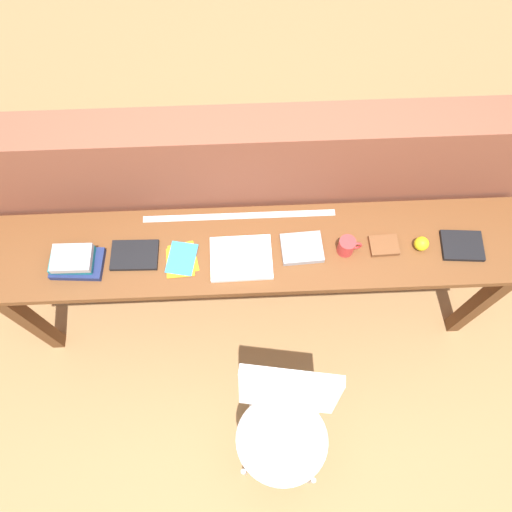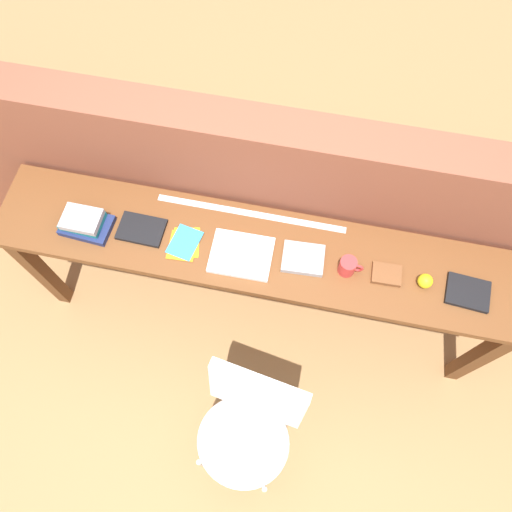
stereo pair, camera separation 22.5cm
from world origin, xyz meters
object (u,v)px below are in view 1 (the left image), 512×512
object	(u,v)px
chair_white_moulded	(284,423)
book_repair_rightmost	(462,246)
magazine_cycling	(135,255)
leather_journal_brown	(384,246)
book_stack_leftmost	(74,261)
mug	(347,246)
book_open_centre	(241,258)
sports_ball_small	(422,244)
pamphlet_pile_colourful	(182,260)

from	to	relation	value
chair_white_moulded	book_repair_rightmost	size ratio (longest dim) A/B	4.76
magazine_cycling	leather_journal_brown	distance (m)	1.14
chair_white_moulded	book_stack_leftmost	xyz separation A→B (m)	(-0.91, 0.69, 0.39)
mug	book_repair_rightmost	size ratio (longest dim) A/B	0.59
book_open_centre	leather_journal_brown	size ratio (longest dim) A/B	2.14
book_stack_leftmost	book_open_centre	world-z (taller)	book_stack_leftmost
sports_ball_small	leather_journal_brown	bearing A→B (deg)	177.32
chair_white_moulded	pamphlet_pile_colourful	xyz separation A→B (m)	(-0.44, 0.69, 0.36)
mug	leather_journal_brown	bearing A→B (deg)	3.47
book_stack_leftmost	leather_journal_brown	bearing A→B (deg)	1.30
mug	book_repair_rightmost	bearing A→B (deg)	-0.45
chair_white_moulded	leather_journal_brown	xyz separation A→B (m)	(0.49, 0.72, 0.37)
chair_white_moulded	pamphlet_pile_colourful	distance (m)	0.89
book_open_centre	mug	world-z (taller)	mug
mug	book_stack_leftmost	bearing A→B (deg)	-179.01
book_open_centre	book_repair_rightmost	distance (m)	1.01
book_stack_leftmost	sports_ball_small	xyz separation A→B (m)	(1.56, 0.02, -0.01)
chair_white_moulded	leather_journal_brown	size ratio (longest dim) A/B	6.86
pamphlet_pile_colourful	chair_white_moulded	bearing A→B (deg)	-57.51
book_open_centre	mug	bearing A→B (deg)	1.98
mug	sports_ball_small	world-z (taller)	mug
magazine_cycling	leather_journal_brown	bearing A→B (deg)	1.29
pamphlet_pile_colourful	sports_ball_small	bearing A→B (deg)	1.06
chair_white_moulded	leather_journal_brown	distance (m)	0.94
book_open_centre	book_repair_rightmost	size ratio (longest dim) A/B	1.49
magazine_cycling	sports_ball_small	bearing A→B (deg)	0.95
book_open_centre	sports_ball_small	bearing A→B (deg)	0.98
book_repair_rightmost	magazine_cycling	bearing A→B (deg)	-176.35
magazine_cycling	mug	distance (m)	0.96
chair_white_moulded	pamphlet_pile_colourful	bearing A→B (deg)	122.49
magazine_cycling	sports_ball_small	world-z (taller)	sports_ball_small
mug	chair_white_moulded	bearing A→B (deg)	-113.68
book_stack_leftmost	sports_ball_small	world-z (taller)	book_stack_leftmost
magazine_cycling	pamphlet_pile_colourful	distance (m)	0.22
book_open_centre	leather_journal_brown	distance (m)	0.66
magazine_cycling	book_repair_rightmost	distance (m)	1.50
chair_white_moulded	sports_ball_small	size ratio (longest dim) A/B	13.47
chair_white_moulded	mug	world-z (taller)	mug
mug	book_repair_rightmost	distance (m)	0.54
chair_white_moulded	book_stack_leftmost	size ratio (longest dim) A/B	3.72
pamphlet_pile_colourful	leather_journal_brown	distance (m)	0.93
book_stack_leftmost	sports_ball_small	bearing A→B (deg)	0.88
magazine_cycling	pamphlet_pile_colourful	xyz separation A→B (m)	(0.21, -0.03, -0.01)
pamphlet_pile_colourful	book_repair_rightmost	bearing A→B (deg)	0.58
magazine_cycling	mug	world-z (taller)	mug
pamphlet_pile_colourful	leather_journal_brown	size ratio (longest dim) A/B	1.43
book_open_centre	book_stack_leftmost	bearing A→B (deg)	178.82
mug	leather_journal_brown	xyz separation A→B (m)	(0.18, 0.01, -0.03)
leather_journal_brown	chair_white_moulded	bearing A→B (deg)	-125.93
leather_journal_brown	pamphlet_pile_colourful	bearing A→B (deg)	179.94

